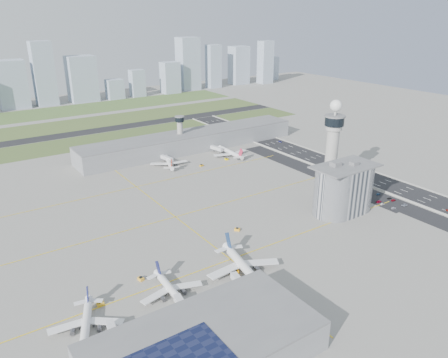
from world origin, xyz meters
TOP-DOWN VIEW (x-y plane):
  - ground at (0.00, 0.00)m, footprint 1000.00×1000.00m
  - grass_strip_0 at (-20.00, 225.00)m, footprint 480.00×50.00m
  - grass_strip_1 at (-20.00, 300.00)m, footprint 480.00×60.00m
  - grass_strip_2 at (-20.00, 380.00)m, footprint 480.00×70.00m
  - runway at (-20.00, 262.00)m, footprint 480.00×22.00m
  - highway at (115.00, 0.00)m, footprint 28.00×500.00m
  - barrier_left at (101.00, 0.00)m, footprint 0.60×500.00m
  - barrier_right at (129.00, 0.00)m, footprint 0.60×500.00m
  - landside_road at (90.00, -10.00)m, footprint 18.00×260.00m
  - parking_lot at (88.00, -22.00)m, footprint 20.00×44.00m
  - taxiway_line_h_0 at (-40.00, -30.00)m, footprint 260.00×0.60m
  - taxiway_line_h_1 at (-40.00, 30.00)m, footprint 260.00×0.60m
  - taxiway_line_h_2 at (-40.00, 90.00)m, footprint 260.00×0.60m
  - taxiway_line_v at (-40.00, 30.00)m, footprint 0.60×260.00m
  - control_tower at (72.00, 8.00)m, footprint 14.00×14.00m
  - secondary_tower at (30.00, 150.00)m, footprint 8.60×8.60m
  - admin_building at (51.99, -22.00)m, footprint 42.00×24.00m
  - terminal_pier at (40.00, 148.00)m, footprint 210.00×32.00m
  - near_terminal at (-88.07, -82.02)m, footprint 84.00×42.00m
  - airplane_near_a at (-118.55, -41.70)m, footprint 41.19×44.13m
  - airplane_near_b at (-79.35, -40.95)m, footprint 31.32×36.34m
  - airplane_near_c at (-41.88, -44.25)m, footprint 45.35×50.62m
  - airplane_far_a at (2.00, 119.37)m, footprint 41.44×44.79m
  - airplane_far_b at (58.71, 111.80)m, footprint 34.95×40.41m
  - jet_bridge_near_0 at (-113.00, -61.00)m, footprint 5.39×14.31m
  - jet_bridge_near_1 at (-83.00, -61.00)m, footprint 5.39×14.31m
  - jet_bridge_near_2 at (-53.00, -61.00)m, footprint 5.39×14.31m
  - jet_bridge_far_0 at (2.00, 132.00)m, footprint 5.39×14.31m
  - jet_bridge_far_1 at (52.00, 132.00)m, footprint 5.39×14.31m
  - tug_0 at (-108.25, -28.50)m, footprint 3.32×2.44m
  - tug_1 at (-85.87, -21.07)m, footprint 2.63×3.37m
  - tug_2 at (-45.53, -41.78)m, footprint 4.35×3.97m
  - tug_3 at (-18.64, -6.17)m, footprint 3.55×3.68m
  - tug_4 at (22.80, 101.73)m, footprint 3.24×2.50m
  - tug_5 at (49.18, 103.75)m, footprint 2.40×3.35m
  - car_lot_0 at (82.50, -38.73)m, footprint 3.73×1.97m
  - car_lot_1 at (81.83, -30.83)m, footprint 3.50×1.27m
  - car_lot_2 at (83.26, -26.83)m, footprint 4.38×2.15m
  - car_lot_3 at (83.69, -18.22)m, footprint 4.02×2.15m
  - car_lot_4 at (82.93, -13.14)m, footprint 3.43×1.67m
  - car_lot_5 at (82.58, -6.22)m, footprint 3.75×1.61m
  - car_lot_6 at (92.52, -39.92)m, footprint 4.70×2.24m
  - car_lot_7 at (93.22, -30.86)m, footprint 3.99×1.68m
  - car_lot_8 at (93.82, -27.34)m, footprint 3.69×1.84m
  - car_lot_9 at (93.51, -18.54)m, footprint 3.48×1.47m
  - car_lot_10 at (92.13, -9.59)m, footprint 4.28×2.52m
  - car_lot_11 at (94.10, -5.89)m, footprint 4.28×2.20m
  - car_hw_0 at (108.29, -60.86)m, footprint 1.72×3.44m
  - car_hw_1 at (114.01, 42.09)m, footprint 1.84×4.03m
  - car_hw_2 at (122.88, 118.79)m, footprint 2.50×4.48m
  - car_hw_4 at (107.40, 182.06)m, footprint 1.56×3.44m
  - skyline_bldg_7 at (-59.44, 436.89)m, footprint 35.76×28.61m
  - skyline_bldg_8 at (-19.42, 431.56)m, footprint 26.33×21.06m
  - skyline_bldg_9 at (30.27, 432.32)m, footprint 36.96×29.57m
  - skyline_bldg_10 at (73.27, 423.68)m, footprint 23.01×18.41m
  - skyline_bldg_11 at (108.28, 423.34)m, footprint 20.22×16.18m
  - skyline_bldg_12 at (162.17, 421.29)m, footprint 26.14×20.92m
  - skyline_bldg_13 at (201.27, 433.27)m, footprint 32.26×25.81m
  - skyline_bldg_14 at (244.74, 426.38)m, footprint 21.59×17.28m
  - skyline_bldg_15 at (302.83, 435.54)m, footprint 30.25×24.20m
  - skyline_bldg_16 at (345.49, 415.96)m, footprint 23.04×18.43m
  - skyline_bldg_17 at (382.05, 443.29)m, footprint 22.64×18.11m

SIDE VIEW (x-z plane):
  - ground at x=0.00m, z-range 0.00..0.00m
  - taxiway_line_h_0 at x=-40.00m, z-range 0.00..0.01m
  - taxiway_line_h_1 at x=-40.00m, z-range 0.00..0.01m
  - taxiway_line_h_2 at x=-40.00m, z-range 0.00..0.01m
  - taxiway_line_v at x=-40.00m, z-range 0.00..0.01m
  - grass_strip_0 at x=-20.00m, z-range 0.00..0.08m
  - grass_strip_1 at x=-20.00m, z-range 0.00..0.08m
  - grass_strip_2 at x=-20.00m, z-range 0.00..0.08m
  - landside_road at x=90.00m, z-range 0.00..0.08m
  - highway at x=115.00m, z-range 0.00..0.10m
  - parking_lot at x=88.00m, z-range 0.00..0.10m
  - runway at x=-20.00m, z-range 0.01..0.11m
  - car_lot_3 at x=83.69m, z-range 0.00..1.11m
  - car_lot_10 at x=92.13m, z-range 0.00..1.12m
  - car_lot_9 at x=93.51m, z-range 0.00..1.12m
  - car_hw_0 at x=108.29m, z-range 0.00..1.12m
  - car_lot_4 at x=82.93m, z-range 0.00..1.13m
  - car_hw_4 at x=107.40m, z-range 0.00..1.14m
  - car_lot_1 at x=81.83m, z-range 0.00..1.15m
  - car_lot_7 at x=93.22m, z-range 0.00..1.15m
  - car_hw_2 at x=122.88m, z-range 0.00..1.18m
  - car_lot_11 at x=94.10m, z-range 0.00..1.19m
  - car_lot_2 at x=83.26m, z-range 0.00..1.20m
  - barrier_left at x=101.00m, z-range 0.00..1.20m
  - barrier_right at x=129.00m, z-range 0.00..1.20m
  - car_lot_5 at x=82.58m, z-range 0.00..1.20m
  - car_lot_8 at x=93.82m, z-range 0.00..1.21m
  - car_lot_0 at x=82.50m, z-range 0.00..1.21m
  - car_hw_1 at x=114.01m, z-range 0.00..1.28m
  - car_lot_6 at x=92.52m, z-range 0.00..1.29m
  - tug_4 at x=22.80m, z-range 0.00..1.71m
  - tug_1 at x=-85.87m, z-range 0.00..1.76m
  - tug_3 at x=-18.64m, z-range 0.00..1.77m
  - tug_0 at x=-108.25m, z-range 0.00..1.82m
  - tug_5 at x=49.18m, z-range 0.00..1.88m
  - tug_2 at x=-45.53m, z-range 0.00..2.09m
  - jet_bridge_near_0 at x=-113.00m, z-range 0.00..5.70m
  - jet_bridge_near_1 at x=-83.00m, z-range 0.00..5.70m
  - jet_bridge_near_2 at x=-53.00m, z-range 0.00..5.70m
  - jet_bridge_far_0 at x=2.00m, z-range 0.00..5.70m
  - jet_bridge_far_1 at x=52.00m, z-range 0.00..5.70m
  - airplane_near_b at x=-79.35m, z-range 0.00..9.81m
  - airplane_near_a at x=-118.55m, z-range 0.00..9.92m
  - airplane_far_a at x=2.00m, z-range 0.00..10.23m
  - airplane_far_b at x=58.71m, z-range 0.00..10.82m
  - airplane_near_c at x=-41.88m, z-range 0.00..12.40m
  - near_terminal at x=-88.07m, z-range -0.07..12.93m
  - terminal_pier at x=40.00m, z-range 0.00..15.80m
  - skyline_bldg_10 at x=73.27m, z-range 0.00..27.75m
  - admin_building at x=51.99m, z-range -1.45..32.05m
  - secondary_tower at x=30.00m, z-range 2.85..34.75m
  - skyline_bldg_11 at x=108.28m, z-range 0.00..38.97m
  - skyline_bldg_17 at x=382.05m, z-range 0.00..41.06m
  - skyline_bldg_12 at x=162.17m, z-range 0.00..46.89m
  - skyline_bldg_7 at x=-59.44m, z-range 0.00..61.22m
  - skyline_bldg_9 at x=30.27m, z-range 0.00..62.11m
  - skyline_bldg_15 at x=302.83m, z-range 0.00..63.40m
  - skyline_bldg_14 at x=244.74m, z-range 0.00..68.75m
  - control_tower at x=72.00m, z-range 2.79..67.29m
  - skyline_bldg_16 at x=345.49m, z-range 0.00..71.56m
  - skyline_bldg_13 at x=201.27m, z-range 0.00..81.20m
  - skyline_bldg_8 at x=-19.42m, z-range 0.00..83.39m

